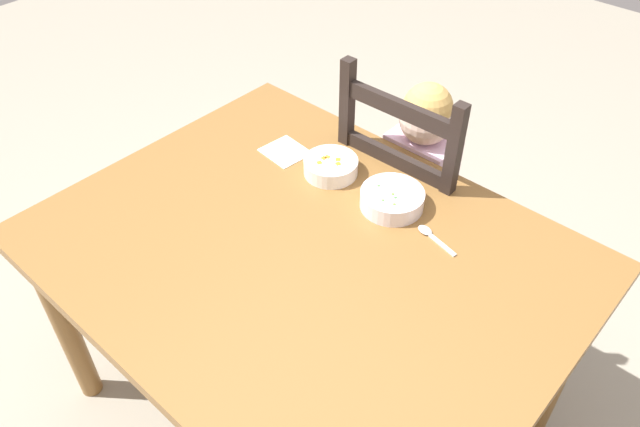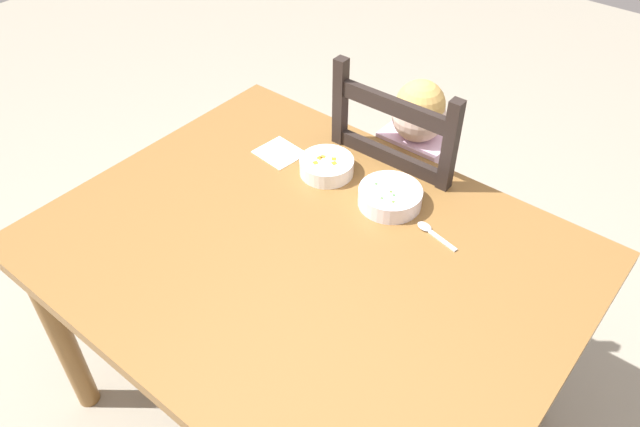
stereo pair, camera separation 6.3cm
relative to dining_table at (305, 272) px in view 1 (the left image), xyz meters
The scene contains 8 objects.
ground_plane 0.67m from the dining_table, ahead, with size 8.00×8.00×0.00m, color gray.
dining_table is the anchor object (origin of this frame).
dining_chair 0.61m from the dining_table, 94.42° to the left, with size 0.43×0.43×1.06m.
child_figure 0.58m from the dining_table, 94.53° to the left, with size 0.32×0.31×0.97m.
bowl_of_peas 0.32m from the dining_table, 76.58° to the left, with size 0.18×0.18×0.05m.
bowl_of_carrots 0.35m from the dining_table, 119.19° to the left, with size 0.16×0.16×0.05m.
spoon 0.35m from the dining_table, 49.77° to the left, with size 0.14×0.05×0.01m.
paper_napkin 0.44m from the dining_table, 141.21° to the left, with size 0.13×0.12×0.00m, color white.
Camera 1 is at (0.80, -0.83, 1.91)m, focal length 34.56 mm.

